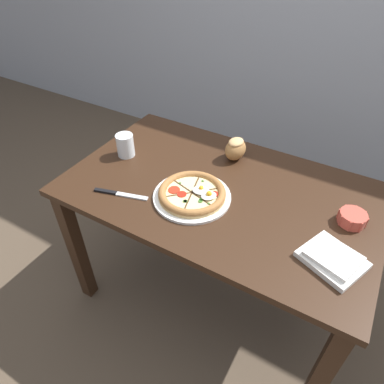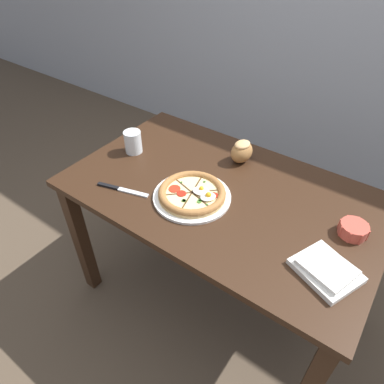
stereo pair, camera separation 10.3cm
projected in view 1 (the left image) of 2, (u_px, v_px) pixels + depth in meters
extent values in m
plane|color=brown|center=(213.00, 292.00, 1.92)|extent=(12.00, 12.00, 0.00)
cube|color=#331E11|center=(220.00, 191.00, 1.45)|extent=(1.30, 0.79, 0.03)
cube|color=#331E11|center=(77.00, 249.00, 1.69)|extent=(0.06, 0.06, 0.73)
cube|color=#331E11|center=(320.00, 377.00, 1.23)|extent=(0.06, 0.06, 0.73)
cube|color=#331E11|center=(156.00, 176.00, 2.15)|extent=(0.06, 0.06, 0.73)
cube|color=#331E11|center=(355.00, 250.00, 1.69)|extent=(0.06, 0.06, 0.73)
cylinder|color=white|center=(192.00, 197.00, 1.38)|extent=(0.32, 0.32, 0.01)
cylinder|color=tan|center=(192.00, 194.00, 1.38)|extent=(0.27, 0.27, 0.01)
cylinder|color=beige|center=(192.00, 193.00, 1.37)|extent=(0.22, 0.22, 0.00)
torus|color=#A36B38|center=(192.00, 193.00, 1.37)|extent=(0.27, 0.27, 0.03)
cube|color=#472D19|center=(202.00, 199.00, 1.34)|extent=(0.11, 0.04, 0.00)
cube|color=#472D19|center=(205.00, 190.00, 1.38)|extent=(0.08, 0.08, 0.00)
cube|color=#472D19|center=(196.00, 184.00, 1.41)|extent=(0.03, 0.11, 0.00)
cube|color=#472D19|center=(183.00, 186.00, 1.40)|extent=(0.11, 0.04, 0.00)
cube|color=#472D19|center=(178.00, 195.00, 1.36)|extent=(0.08, 0.08, 0.00)
cube|color=#472D19|center=(188.00, 201.00, 1.33)|extent=(0.03, 0.11, 0.00)
cylinder|color=red|center=(174.00, 190.00, 1.38)|extent=(0.05, 0.05, 0.00)
cylinder|color=red|center=(214.00, 194.00, 1.36)|extent=(0.04, 0.04, 0.00)
cylinder|color=red|center=(182.00, 194.00, 1.36)|extent=(0.04, 0.04, 0.00)
ellipsoid|color=white|center=(201.00, 191.00, 1.37)|extent=(0.08, 0.07, 0.01)
sphere|color=#F4AD1E|center=(201.00, 188.00, 1.37)|extent=(0.02, 0.02, 0.02)
ellipsoid|color=white|center=(209.00, 196.00, 1.35)|extent=(0.08, 0.08, 0.01)
sphere|color=#F4AD1E|center=(208.00, 194.00, 1.34)|extent=(0.02, 0.02, 0.02)
cylinder|color=#2D5B1E|center=(203.00, 181.00, 1.43)|extent=(0.01, 0.01, 0.00)
cylinder|color=#2D5B1E|center=(180.00, 183.00, 1.41)|extent=(0.01, 0.01, 0.00)
cylinder|color=#2D5B1E|center=(201.00, 199.00, 1.34)|extent=(0.02, 0.02, 0.00)
cylinder|color=#477A2D|center=(185.00, 201.00, 1.33)|extent=(0.02, 0.02, 0.00)
cylinder|color=#386B23|center=(203.00, 195.00, 1.36)|extent=(0.01, 0.01, 0.00)
cylinder|color=#2D5B1E|center=(209.00, 203.00, 1.32)|extent=(0.01, 0.01, 0.00)
cylinder|color=#386B23|center=(200.00, 201.00, 1.33)|extent=(0.02, 0.02, 0.00)
cylinder|color=#477A2D|center=(186.00, 201.00, 1.33)|extent=(0.02, 0.02, 0.00)
cylinder|color=#C64C3D|center=(352.00, 218.00, 1.26)|extent=(0.10, 0.10, 0.05)
cylinder|color=#AD1423|center=(353.00, 217.00, 1.26)|extent=(0.08, 0.08, 0.03)
cylinder|color=#C64C3D|center=(366.00, 223.00, 1.25)|extent=(0.01, 0.01, 0.04)
cylinder|color=#C64C3D|center=(364.00, 216.00, 1.27)|extent=(0.01, 0.01, 0.04)
cylinder|color=#C64C3D|center=(355.00, 210.00, 1.30)|extent=(0.01, 0.01, 0.04)
cylinder|color=#C64C3D|center=(344.00, 209.00, 1.30)|extent=(0.01, 0.01, 0.04)
cylinder|color=#C64C3D|center=(339.00, 214.00, 1.28)|extent=(0.01, 0.01, 0.04)
cylinder|color=#C64C3D|center=(341.00, 221.00, 1.25)|extent=(0.01, 0.01, 0.04)
cylinder|color=#C64C3D|center=(350.00, 227.00, 1.23)|extent=(0.01, 0.01, 0.04)
cylinder|color=#C64C3D|center=(361.00, 228.00, 1.23)|extent=(0.01, 0.01, 0.04)
cube|color=silver|center=(332.00, 260.00, 1.13)|extent=(0.24, 0.22, 0.02)
cube|color=silver|center=(334.00, 256.00, 1.12)|extent=(0.19, 0.18, 0.02)
ellipsoid|color=#A3703D|center=(235.00, 150.00, 1.57)|extent=(0.10, 0.13, 0.10)
ellipsoid|color=tan|center=(236.00, 142.00, 1.54)|extent=(0.08, 0.09, 0.03)
cube|color=silver|center=(132.00, 196.00, 1.39)|extent=(0.14, 0.06, 0.01)
cube|color=black|center=(106.00, 191.00, 1.41)|extent=(0.10, 0.04, 0.01)
cylinder|color=white|center=(125.00, 146.00, 1.59)|extent=(0.08, 0.08, 0.11)
cylinder|color=silver|center=(125.00, 149.00, 1.60)|extent=(0.07, 0.07, 0.06)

